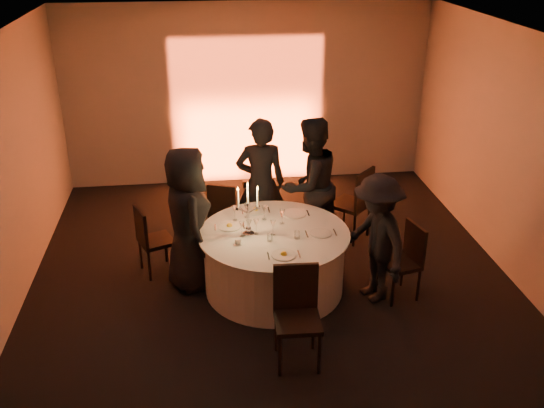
{
  "coord_description": "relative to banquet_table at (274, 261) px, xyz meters",
  "views": [
    {
      "loc": [
        -0.81,
        -6.29,
        4.11
      ],
      "look_at": [
        0.0,
        0.2,
        1.05
      ],
      "focal_mm": 40.0,
      "sensor_mm": 36.0,
      "label": 1
    }
  ],
  "objects": [
    {
      "name": "ceiling",
      "position": [
        0.0,
        0.0,
        2.62
      ],
      "size": [
        7.0,
        7.0,
        0.0
      ],
      "primitive_type": "plane",
      "rotation": [
        3.14,
        0.0,
        0.0
      ],
      "color": "silver",
      "rests_on": "wall_back"
    },
    {
      "name": "tumbler_b",
      "position": [
        0.25,
        -0.18,
        0.43
      ],
      "size": [
        0.07,
        0.07,
        0.09
      ],
      "primitive_type": "cylinder",
      "color": "white",
      "rests_on": "banquet_table"
    },
    {
      "name": "wine_glass_a",
      "position": [
        -0.38,
        -0.05,
        0.52
      ],
      "size": [
        0.07,
        0.07,
        0.19
      ],
      "color": "white",
      "rests_on": "banquet_table"
    },
    {
      "name": "candelabra",
      "position": [
        -0.3,
        -0.01,
        0.62
      ],
      "size": [
        0.28,
        0.13,
        0.67
      ],
      "color": "silver",
      "rests_on": "banquet_table"
    },
    {
      "name": "wine_glass_d",
      "position": [
        -0.29,
        0.44,
        0.52
      ],
      "size": [
        0.07,
        0.07,
        0.19
      ],
      "color": "white",
      "rests_on": "banquet_table"
    },
    {
      "name": "wall_front",
      "position": [
        0.0,
        -3.5,
        1.12
      ],
      "size": [
        7.0,
        0.0,
        7.0
      ],
      "primitive_type": "plane",
      "rotation": [
        -1.57,
        0.0,
        0.0
      ],
      "color": "#ADA7A0",
      "rests_on": "floor"
    },
    {
      "name": "wine_glass_b",
      "position": [
        -0.08,
        0.36,
        0.52
      ],
      "size": [
        0.07,
        0.07,
        0.19
      ],
      "color": "white",
      "rests_on": "banquet_table"
    },
    {
      "name": "guest_left",
      "position": [
        -1.01,
        0.23,
        0.51
      ],
      "size": [
        0.75,
        0.98,
        1.79
      ],
      "primitive_type": "imported",
      "rotation": [
        0.0,
        0.0,
        1.8
      ],
      "color": "black",
      "rests_on": "floor"
    },
    {
      "name": "guest_back_left",
      "position": [
        -0.03,
        1.16,
        0.53
      ],
      "size": [
        0.68,
        0.45,
        1.82
      ],
      "primitive_type": "imported",
      "rotation": [
        0.0,
        0.0,
        3.11
      ],
      "color": "black",
      "rests_on": "floor"
    },
    {
      "name": "tumbler_a",
      "position": [
        -0.08,
        -0.2,
        0.43
      ],
      "size": [
        0.07,
        0.07,
        0.09
      ],
      "primitive_type": "cylinder",
      "color": "white",
      "rests_on": "banquet_table"
    },
    {
      "name": "banquet_table",
      "position": [
        0.0,
        0.0,
        0.0
      ],
      "size": [
        1.8,
        1.8,
        0.77
      ],
      "color": "black",
      "rests_on": "floor"
    },
    {
      "name": "guest_right",
      "position": [
        1.15,
        -0.34,
        0.4
      ],
      "size": [
        0.85,
        1.14,
        1.57
      ],
      "primitive_type": "imported",
      "rotation": [
        0.0,
        0.0,
        -1.29
      ],
      "color": "black",
      "rests_on": "floor"
    },
    {
      "name": "chair_back_left",
      "position": [
        -0.53,
        1.26,
        0.12
      ],
      "size": [
        0.51,
        0.51,
        0.9
      ],
      "rotation": [
        0.0,
        0.0,
        2.78
      ],
      "color": "black",
      "rests_on": "floor"
    },
    {
      "name": "plate_right",
      "position": [
        0.54,
        -0.1,
        0.39
      ],
      "size": [
        0.36,
        0.26,
        0.01
      ],
      "color": "white",
      "rests_on": "banquet_table"
    },
    {
      "name": "chair_front",
      "position": [
        0.06,
        -1.31,
        0.2
      ],
      "size": [
        0.47,
        0.47,
        1.04
      ],
      "rotation": [
        0.0,
        0.0,
        -0.04
      ],
      "color": "black",
      "rests_on": "floor"
    },
    {
      "name": "chair_left",
      "position": [
        -1.5,
        0.56,
        0.13
      ],
      "size": [
        0.52,
        0.52,
        0.91
      ],
      "rotation": [
        0.0,
        0.0,
        1.96
      ],
      "color": "black",
      "rests_on": "floor"
    },
    {
      "name": "wine_glass_e",
      "position": [
        -0.3,
        -0.01,
        0.52
      ],
      "size": [
        0.07,
        0.07,
        0.19
      ],
      "color": "white",
      "rests_on": "banquet_table"
    },
    {
      "name": "plate_back_left",
      "position": [
        -0.16,
        0.61,
        0.4
      ],
      "size": [
        0.35,
        0.28,
        0.08
      ],
      "color": "white",
      "rests_on": "banquet_table"
    },
    {
      "name": "wine_glass_g",
      "position": [
        -0.44,
        0.38,
        0.52
      ],
      "size": [
        0.07,
        0.07,
        0.19
      ],
      "color": "white",
      "rests_on": "banquet_table"
    },
    {
      "name": "wine_glass_c",
      "position": [
        -0.02,
        -0.06,
        0.52
      ],
      "size": [
        0.07,
        0.07,
        0.19
      ],
      "color": "white",
      "rests_on": "banquet_table"
    },
    {
      "name": "wall_right",
      "position": [
        3.0,
        0.0,
        1.12
      ],
      "size": [
        0.0,
        7.0,
        7.0
      ],
      "primitive_type": "plane",
      "rotation": [
        1.57,
        0.0,
        -1.57
      ],
      "color": "#ADA7A0",
      "rests_on": "floor"
    },
    {
      "name": "floor",
      "position": [
        0.0,
        0.0,
        -0.38
      ],
      "size": [
        7.0,
        7.0,
        0.0
      ],
      "primitive_type": "plane",
      "color": "black",
      "rests_on": "ground"
    },
    {
      "name": "coffee_cup",
      "position": [
        -0.44,
        -0.23,
        0.42
      ],
      "size": [
        0.11,
        0.11,
        0.07
      ],
      "color": "white",
      "rests_on": "banquet_table"
    },
    {
      "name": "uplighter_fixture",
      "position": [
        0.0,
        3.2,
        -0.33
      ],
      "size": [
        0.25,
        0.12,
        0.1
      ],
      "primitive_type": "cube",
      "color": "black",
      "rests_on": "floor"
    },
    {
      "name": "plate_back_right",
      "position": [
        0.32,
        0.46,
        0.39
      ],
      "size": [
        0.36,
        0.29,
        0.01
      ],
      "color": "white",
      "rests_on": "banquet_table"
    },
    {
      "name": "chair_back_right",
      "position": [
        1.29,
        1.13,
        0.22
      ],
      "size": [
        0.66,
        0.66,
        1.07
      ],
      "rotation": [
        0.0,
        0.0,
        -2.34
      ],
      "color": "black",
      "rests_on": "floor"
    },
    {
      "name": "wine_glass_h",
      "position": [
        -0.21,
        -0.01,
        0.52
      ],
      "size": [
        0.07,
        0.07,
        0.19
      ],
      "color": "white",
      "rests_on": "banquet_table"
    },
    {
      "name": "wall_back",
      "position": [
        0.0,
        3.5,
        1.12
      ],
      "size": [
        7.0,
        0.0,
        7.0
      ],
      "primitive_type": "plane",
      "rotation": [
        1.57,
        0.0,
        0.0
      ],
      "color": "#ADA7A0",
      "rests_on": "floor"
    },
    {
      "name": "wine_glass_f",
      "position": [
        0.13,
        0.22,
        0.52
      ],
      "size": [
        0.07,
        0.07,
        0.19
      ],
      "color": "white",
      "rests_on": "banquet_table"
    },
    {
      "name": "plate_left",
      "position": [
        -0.51,
        0.21,
        0.4
      ],
      "size": [
        0.36,
        0.27,
        0.08
      ],
      "color": "white",
      "rests_on": "banquet_table"
    },
    {
      "name": "guest_back_right",
      "position": [
        0.6,
        0.98,
        0.54
      ],
      "size": [
        1.14,
        1.07,
        1.85
      ],
      "primitive_type": "imported",
      "rotation": [
        0.0,
        0.0,
        -2.59
      ],
      "color": "black",
      "rests_on": "floor"
    },
    {
      "name": "chair_right",
      "position": [
        1.52,
        -0.34,
        0.14
      ],
      "size": [
        0.49,
        0.49,
        0.93
      ],
      "rotation": [
        0.0,
        0.0,
        -1.33
      ],
      "color": "black",
      "rests_on": "floor"
    },
    {
      "name": "plate_front",
      "position": [
        0.04,
        -0.55,
        0.4
      ],
      "size": [
        0.36,
        0.28,
        0.08
      ],
      "color": "white",
      "rests_on": "banquet_table"
    }
  ]
}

